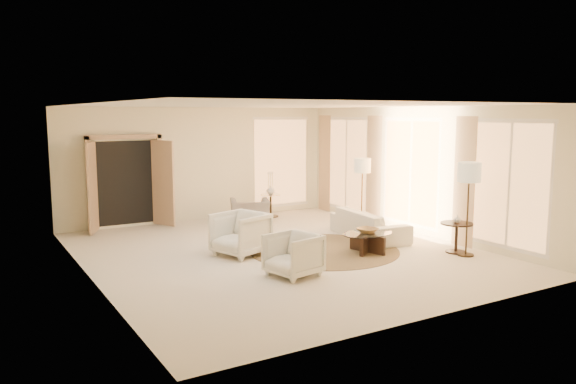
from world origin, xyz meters
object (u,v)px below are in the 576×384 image
sofa (369,224)px  coffee_table (367,240)px  armchair_right (293,253)px  bowl (368,230)px  side_table (271,203)px  end_vase (457,219)px  accent_chair (250,207)px  side_vase (271,190)px  floor_lamp_far (469,177)px  end_table (456,232)px  armchair_left (240,232)px  floor_lamp_near (362,169)px

sofa → coffee_table: bearing=145.6°
armchair_right → bowl: size_ratio=2.02×
armchair_right → side_table: 5.34m
end_vase → bowl: bearing=149.6°
accent_chair → side_table: accent_chair is taller
side_vase → end_vase: bearing=-76.4°
sofa → side_table: size_ratio=3.42×
accent_chair → floor_lamp_far: bearing=135.9°
sofa → end_table: sofa is taller
coffee_table → end_table: bearing=-30.4°
sofa → accent_chair: (-1.51, 2.68, 0.10)m
armchair_right → side_table: armchair_right is taller
accent_chair → end_vase: bearing=137.3°
armchair_left → accent_chair: (1.52, 2.61, -0.05)m
bowl → end_vase: size_ratio=2.50×
side_table → bowl: size_ratio=1.54×
floor_lamp_far → side_vase: size_ratio=7.68×
end_table → side_vase: 5.27m
armchair_right → coffee_table: 2.11m
armchair_left → armchair_right: 1.68m
floor_lamp_far → side_table: bearing=102.8°
end_table → end_vase: size_ratio=4.00×
side_vase → floor_lamp_far: bearing=-77.2°
end_vase → floor_lamp_near: bearing=89.9°
end_vase → armchair_right: bearing=175.6°
side_vase → armchair_right: bearing=-115.0°
sofa → accent_chair: 3.08m
side_vase → sofa: bearing=-79.0°
floor_lamp_far → bowl: (-1.45, 1.12, -1.06)m
armchair_right → side_vase: 5.35m
floor_lamp_far → armchair_left: bearing=148.7°
floor_lamp_near → bowl: bearing=-125.6°
sofa → bowl: bearing=145.6°
accent_chair → floor_lamp_far: 5.37m
armchair_left → floor_lamp_near: (3.64, 0.98, 0.93)m
end_table → side_table: size_ratio=1.03×
armchair_left → side_table: bearing=124.3°
accent_chair → armchair_left: bearing=82.1°
sofa → side_vase: 3.32m
floor_lamp_near → floor_lamp_far: bearing=-90.4°
armchair_left → end_table: size_ratio=1.46×
armchair_right → accent_chair: (1.37, 4.29, 0.01)m
sofa → accent_chair: bearing=35.4°
sofa → end_table: 1.97m
side_vase → floor_lamp_near: bearing=-60.5°
floor_lamp_far → bowl: bearing=142.2°
coffee_table → sofa: bearing=49.7°
side_table → floor_lamp_far: floor_lamp_far is taller
bowl → side_vase: 4.27m
sofa → floor_lamp_near: size_ratio=1.26×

